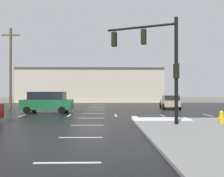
% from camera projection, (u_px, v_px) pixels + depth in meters
% --- Properties ---
extents(ground_plane, '(120.00, 120.00, 0.00)m').
position_uv_depth(ground_plane, '(92.00, 116.00, 21.36)').
color(ground_plane, slate).
extents(road_asphalt, '(44.00, 44.00, 0.02)m').
position_uv_depth(road_asphalt, '(92.00, 116.00, 21.36)').
color(road_asphalt, black).
rests_on(road_asphalt, ground_plane).
extents(snow_strip_curbside, '(4.00, 1.60, 0.06)m').
position_uv_depth(snow_strip_curbside, '(161.00, 119.00, 17.49)').
color(snow_strip_curbside, white).
rests_on(snow_strip_curbside, sidewalk_corner).
extents(lane_markings, '(36.15, 36.15, 0.01)m').
position_uv_depth(lane_markings, '(107.00, 117.00, 20.02)').
color(lane_markings, silver).
rests_on(lane_markings, road_asphalt).
extents(traffic_signal_mast, '(4.27, 2.10, 6.47)m').
position_uv_depth(traffic_signal_mast, '(157.00, 55.00, 15.52)').
color(traffic_signal_mast, black).
rests_on(traffic_signal_mast, sidewalk_corner).
extents(fire_hydrant, '(0.48, 0.26, 0.79)m').
position_uv_depth(fire_hydrant, '(222.00, 117.00, 15.31)').
color(fire_hydrant, gold).
rests_on(fire_hydrant, sidewalk_corner).
extents(strip_building_background, '(26.89, 8.00, 6.37)m').
position_uv_depth(strip_building_background, '(91.00, 85.00, 48.53)').
color(strip_building_background, '#BCB29E').
rests_on(strip_building_background, ground_plane).
extents(sedan_tan, '(2.39, 4.67, 1.58)m').
position_uv_depth(sedan_tan, '(170.00, 102.00, 29.50)').
color(sedan_tan, tan).
rests_on(sedan_tan, road_asphalt).
extents(suv_green, '(4.91, 2.35, 2.03)m').
position_uv_depth(suv_green, '(47.00, 102.00, 24.03)').
color(suv_green, '#195933').
rests_on(suv_green, road_asphalt).
extents(utility_pole_far, '(2.20, 0.28, 9.49)m').
position_uv_depth(utility_pole_far, '(11.00, 67.00, 29.25)').
color(utility_pole_far, brown).
rests_on(utility_pole_far, ground_plane).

